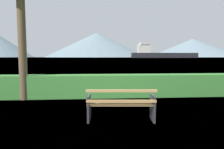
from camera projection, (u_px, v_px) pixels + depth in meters
name	position (u px, v px, depth m)	size (l,w,h in m)	color
ground_plane	(121.00, 120.00, 5.24)	(1400.00, 1400.00, 0.00)	#4C6B33
water_surface	(97.00, 58.00, 310.76)	(620.00, 620.00, 0.00)	#6B8EA3
park_bench	(121.00, 105.00, 5.14)	(1.77, 0.70, 0.87)	tan
hedge_row	(112.00, 86.00, 8.32)	(11.48, 0.82, 0.92)	#387A33
cargo_ship_large	(160.00, 54.00, 291.39)	(97.11, 13.61, 22.29)	#232328
distant_hills	(92.00, 45.00, 590.31)	(874.38, 319.10, 82.46)	slate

